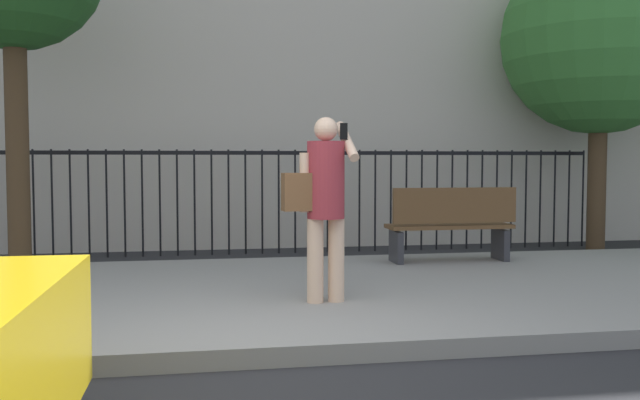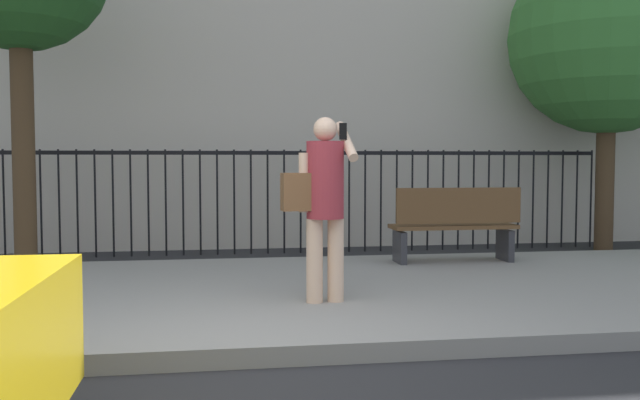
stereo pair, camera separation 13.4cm
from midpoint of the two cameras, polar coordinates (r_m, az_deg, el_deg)
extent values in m
plane|color=#28282B|center=(4.97, -5.29, -13.65)|extent=(60.00, 60.00, 0.00)
cube|color=gray|center=(7.09, -6.46, -7.87)|extent=(28.00, 4.40, 0.15)
cube|color=black|center=(10.65, -7.39, 3.85)|extent=(12.00, 0.04, 0.06)
cylinder|color=black|center=(11.05, -24.14, -0.32)|extent=(0.03, 0.03, 1.60)
cylinder|color=black|center=(10.99, -22.86, -0.31)|extent=(0.03, 0.03, 1.60)
cylinder|color=black|center=(10.93, -21.56, -0.30)|extent=(0.03, 0.03, 1.60)
cylinder|color=black|center=(10.88, -20.24, -0.29)|extent=(0.03, 0.03, 1.60)
cylinder|color=black|center=(10.83, -18.92, -0.28)|extent=(0.03, 0.03, 1.60)
cylinder|color=black|center=(10.79, -17.58, -0.27)|extent=(0.03, 0.03, 1.60)
cylinder|color=black|center=(10.75, -16.24, -0.26)|extent=(0.03, 0.03, 1.60)
cylinder|color=black|center=(10.72, -14.89, -0.25)|extent=(0.03, 0.03, 1.60)
cylinder|color=black|center=(10.70, -13.53, -0.23)|extent=(0.03, 0.03, 1.60)
cylinder|color=black|center=(10.68, -12.16, -0.22)|extent=(0.03, 0.03, 1.60)
cylinder|color=black|center=(10.67, -10.79, -0.21)|extent=(0.03, 0.03, 1.60)
cylinder|color=black|center=(10.67, -9.42, -0.20)|extent=(0.03, 0.03, 1.60)
cylinder|color=black|center=(10.67, -8.05, -0.18)|extent=(0.03, 0.03, 1.60)
cylinder|color=black|center=(10.68, -6.68, -0.17)|extent=(0.03, 0.03, 1.60)
cylinder|color=black|center=(10.69, -5.31, -0.16)|extent=(0.03, 0.03, 1.60)
cylinder|color=black|center=(10.71, -3.95, -0.15)|extent=(0.03, 0.03, 1.60)
cylinder|color=black|center=(10.73, -2.59, -0.13)|extent=(0.03, 0.03, 1.60)
cylinder|color=black|center=(10.77, -1.24, -0.12)|extent=(0.03, 0.03, 1.60)
cylinder|color=black|center=(10.80, 0.10, -0.11)|extent=(0.03, 0.03, 1.60)
cylinder|color=black|center=(10.85, 1.43, -0.09)|extent=(0.03, 0.03, 1.60)
cylinder|color=black|center=(10.89, 2.75, -0.08)|extent=(0.03, 0.03, 1.60)
cylinder|color=black|center=(10.95, 4.06, -0.07)|extent=(0.03, 0.03, 1.60)
cylinder|color=black|center=(11.01, 5.36, -0.06)|extent=(0.03, 0.03, 1.60)
cylinder|color=black|center=(11.08, 6.64, -0.04)|extent=(0.03, 0.03, 1.60)
cylinder|color=black|center=(11.15, 7.90, -0.03)|extent=(0.03, 0.03, 1.60)
cylinder|color=black|center=(11.22, 9.15, -0.02)|extent=(0.03, 0.03, 1.60)
cylinder|color=black|center=(11.31, 10.38, -0.01)|extent=(0.03, 0.03, 1.60)
cylinder|color=black|center=(11.39, 11.59, 0.00)|extent=(0.03, 0.03, 1.60)
cylinder|color=black|center=(11.49, 12.78, 0.02)|extent=(0.03, 0.03, 1.60)
cylinder|color=black|center=(11.58, 13.95, 0.03)|extent=(0.03, 0.03, 1.60)
cylinder|color=black|center=(11.68, 15.11, 0.04)|extent=(0.03, 0.03, 1.60)
cylinder|color=black|center=(11.79, 16.24, 0.05)|extent=(0.03, 0.03, 1.60)
cylinder|color=black|center=(11.90, 17.35, 0.06)|extent=(0.03, 0.03, 1.60)
cylinder|color=black|center=(12.02, 18.44, 0.07)|extent=(0.03, 0.03, 1.60)
cylinder|color=black|center=(12.14, 19.51, 0.08)|extent=(0.03, 0.03, 1.60)
cylinder|color=black|center=(12.26, 20.56, 0.09)|extent=(0.03, 0.03, 1.60)
cylinder|color=black|center=(12.39, 21.59, 0.10)|extent=(0.03, 0.03, 1.60)
cylinder|color=beige|center=(6.39, 1.89, -4.92)|extent=(0.15, 0.15, 0.77)
cylinder|color=beige|center=(6.34, 0.16, -4.99)|extent=(0.15, 0.15, 0.77)
cylinder|color=#992D38|center=(6.30, 1.04, 1.66)|extent=(0.37, 0.37, 0.70)
sphere|color=beige|center=(6.30, 1.04, 5.82)|extent=(0.22, 0.22, 0.22)
cylinder|color=beige|center=(6.36, 2.78, 4.84)|extent=(0.14, 0.50, 0.38)
cylinder|color=beige|center=(6.25, -0.73, 1.44)|extent=(0.09, 0.09, 0.53)
cube|color=black|center=(6.29, 2.51, 5.64)|extent=(0.07, 0.02, 0.15)
cube|color=brown|center=(6.24, -1.26, 0.67)|extent=(0.30, 0.19, 0.34)
cube|color=brown|center=(9.02, 11.27, -2.13)|extent=(1.60, 0.45, 0.05)
cube|color=brown|center=(8.82, 11.73, -0.44)|extent=(1.60, 0.06, 0.44)
cube|color=#333338|center=(8.83, 6.98, -3.84)|extent=(0.08, 0.41, 0.40)
cube|color=#333338|center=(9.31, 15.30, -3.57)|extent=(0.08, 0.41, 0.40)
cylinder|color=#4C3823|center=(11.89, 22.60, 2.22)|extent=(0.29, 0.29, 2.54)
sphere|color=#387A33|center=(12.05, 22.83, 12.31)|extent=(3.07, 3.07, 3.07)
cylinder|color=#4C3823|center=(9.45, -22.74, 4.28)|extent=(0.28, 0.28, 3.30)
camera|label=1|loc=(0.07, -89.42, 0.03)|focal=39.09mm
camera|label=2|loc=(0.07, 90.58, -0.03)|focal=39.09mm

